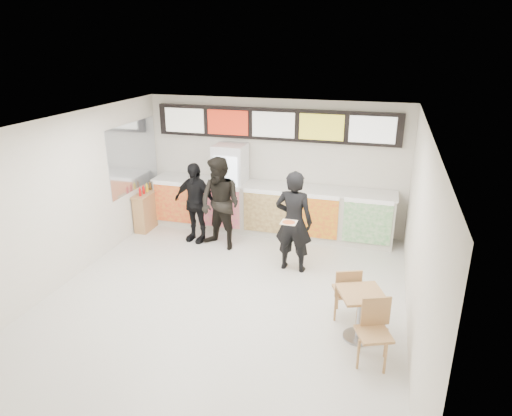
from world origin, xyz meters
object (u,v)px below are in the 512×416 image
at_px(customer_left, 220,204).
at_px(cafe_table, 361,307).
at_px(customer_main, 294,222).
at_px(customer_mid, 195,202).
at_px(condiment_ledge, 146,211).
at_px(drinks_fridge, 231,187).
at_px(service_counter, 269,209).

bearing_deg(customer_left, cafe_table, -19.32).
distance_m(customer_main, cafe_table, 2.39).
distance_m(customer_mid, condiment_ledge, 1.47).
bearing_deg(customer_main, drinks_fridge, -38.36).
height_order(service_counter, cafe_table, service_counter).
xyz_separation_m(drinks_fridge, customer_mid, (-0.51, -0.90, -0.12)).
relative_size(service_counter, drinks_fridge, 2.78).
xyz_separation_m(customer_main, cafe_table, (1.40, -1.89, -0.45)).
height_order(customer_main, condiment_ledge, customer_main).
distance_m(customer_left, customer_mid, 0.69).
bearing_deg(drinks_fridge, cafe_table, -47.70).
height_order(customer_left, condiment_ledge, customer_left).
bearing_deg(drinks_fridge, service_counter, -0.99).
height_order(customer_main, customer_mid, customer_main).
bearing_deg(customer_main, customer_mid, -14.09).
bearing_deg(service_counter, customer_left, -126.21).
bearing_deg(service_counter, drinks_fridge, 179.01).
bearing_deg(customer_left, condiment_ledge, -174.33).
relative_size(drinks_fridge, customer_main, 1.01).
bearing_deg(cafe_table, drinks_fridge, 109.89).
height_order(drinks_fridge, customer_left, drinks_fridge).
height_order(customer_main, customer_left, customer_main).
relative_size(drinks_fridge, customer_left, 1.02).
bearing_deg(cafe_table, service_counter, 100.57).
distance_m(service_counter, customer_left, 1.40).
bearing_deg(cafe_table, customer_main, 104.11).
xyz_separation_m(customer_mid, cafe_table, (3.73, -2.64, -0.35)).
relative_size(customer_left, cafe_table, 1.22).
height_order(drinks_fridge, customer_mid, drinks_fridge).
bearing_deg(drinks_fridge, condiment_ledge, -162.23).
distance_m(service_counter, drinks_fridge, 1.03).
height_order(service_counter, customer_mid, customer_mid).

